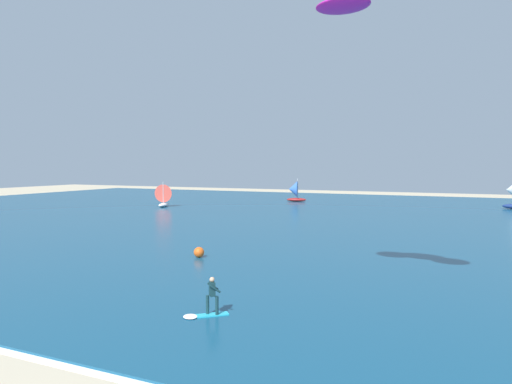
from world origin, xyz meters
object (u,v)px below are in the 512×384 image
Objects in this scene: kitesurfer at (208,302)px; sailboat_near_shore at (294,191)px; sailboat_heeled_over at (165,195)px; marker_buoy at (199,252)px.

sailboat_near_shore reaches higher than kitesurfer.
sailboat_heeled_over reaches higher than kitesurfer.
kitesurfer is at bearing -73.65° from sailboat_near_shore.
sailboat_near_shore is 50.25m from marker_buoy.
kitesurfer is at bearing -56.87° from marker_buoy.
kitesurfer is 53.06m from sailboat_heeled_over.
kitesurfer is 0.45× the size of sailboat_near_shore.
sailboat_near_shore is 23.00m from sailboat_heeled_over.
sailboat_near_shore is at bearing 49.97° from sailboat_heeled_over.
kitesurfer is 2.50× the size of marker_buoy.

